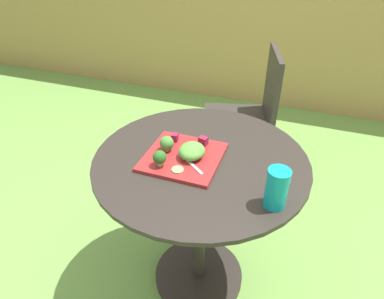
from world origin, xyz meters
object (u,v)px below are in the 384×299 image
patio_chair (252,109)px  drinking_glass (276,190)px  salad_plate (183,157)px  fork (189,161)px

patio_chair → drinking_glass: (0.27, -1.10, 0.29)m
salad_plate → drinking_glass: (0.37, -0.14, 0.05)m
salad_plate → fork: fork is taller
drinking_glass → salad_plate: bearing=159.1°
drinking_glass → patio_chair: bearing=103.7°
drinking_glass → fork: drinking_glass is taller
salad_plate → drinking_glass: drinking_glass is taller
salad_plate → drinking_glass: size_ratio=2.06×
fork → salad_plate: bearing=138.1°
drinking_glass → fork: size_ratio=1.05×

